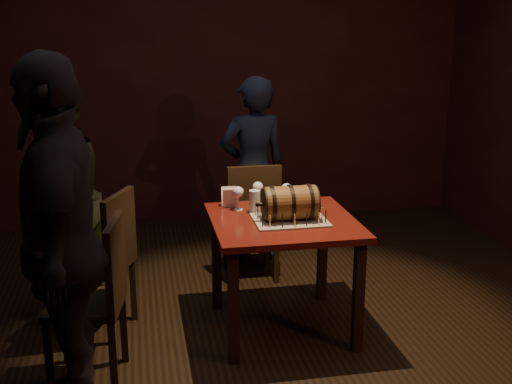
# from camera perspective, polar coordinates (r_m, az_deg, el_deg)

# --- Properties ---
(room_shell) EXTENTS (5.04, 5.04, 2.80)m
(room_shell) POSITION_cam_1_polar(r_m,az_deg,el_deg) (3.76, 0.08, 6.43)
(room_shell) COLOR black
(room_shell) RESTS_ON ground
(pub_table) EXTENTS (0.90, 0.90, 0.75)m
(pub_table) POSITION_cam_1_polar(r_m,az_deg,el_deg) (4.08, 2.41, -3.89)
(pub_table) COLOR #440E0B
(pub_table) RESTS_ON ground
(cake_board) EXTENTS (0.45, 0.35, 0.01)m
(cake_board) POSITION_cam_1_polar(r_m,az_deg,el_deg) (4.01, 3.02, -2.51)
(cake_board) COLOR gray
(cake_board) RESTS_ON pub_table
(barrel_cake) EXTENTS (0.39, 0.23, 0.23)m
(barrel_cake) POSITION_cam_1_polar(r_m,az_deg,el_deg) (3.97, 3.04, -0.97)
(barrel_cake) COLOR brown
(barrel_cake) RESTS_ON cake_board
(birthday_candles) EXTENTS (0.40, 0.30, 0.09)m
(birthday_candles) POSITION_cam_1_polar(r_m,az_deg,el_deg) (3.99, 3.03, -1.87)
(birthday_candles) COLOR #E2CE87
(birthday_candles) RESTS_ON cake_board
(wine_glass_left) EXTENTS (0.07, 0.07, 0.16)m
(wine_glass_left) POSITION_cam_1_polar(r_m,az_deg,el_deg) (4.19, -1.59, -0.09)
(wine_glass_left) COLOR silver
(wine_glass_left) RESTS_ON pub_table
(wine_glass_mid) EXTENTS (0.07, 0.07, 0.16)m
(wine_glass_mid) POSITION_cam_1_polar(r_m,az_deg,el_deg) (4.31, 0.16, 0.36)
(wine_glass_mid) COLOR silver
(wine_glass_mid) RESTS_ON pub_table
(wine_glass_right) EXTENTS (0.07, 0.07, 0.16)m
(wine_glass_right) POSITION_cam_1_polar(r_m,az_deg,el_deg) (4.27, 2.74, 0.20)
(wine_glass_right) COLOR silver
(wine_glass_right) RESTS_ON pub_table
(pint_of_ale) EXTENTS (0.07, 0.07, 0.15)m
(pint_of_ale) POSITION_cam_1_polar(r_m,az_deg,el_deg) (4.15, -0.11, -0.90)
(pint_of_ale) COLOR silver
(pint_of_ale) RESTS_ON pub_table
(menu_card) EXTENTS (0.10, 0.05, 0.13)m
(menu_card) POSITION_cam_1_polar(r_m,az_deg,el_deg) (4.28, -2.37, -0.51)
(menu_card) COLOR white
(menu_card) RESTS_ON pub_table
(chair_back) EXTENTS (0.40, 0.40, 0.93)m
(chair_back) POSITION_cam_1_polar(r_m,az_deg,el_deg) (4.87, -0.35, -2.10)
(chair_back) COLOR black
(chair_back) RESTS_ON ground
(chair_left_rear) EXTENTS (0.53, 0.53, 0.93)m
(chair_left_rear) POSITION_cam_1_polar(r_m,az_deg,el_deg) (4.20, -13.15, -5.45)
(chair_left_rear) COLOR black
(chair_left_rear) RESTS_ON ground
(chair_left_front) EXTENTS (0.46, 0.46, 0.93)m
(chair_left_front) POSITION_cam_1_polar(r_m,az_deg,el_deg) (3.66, -13.79, -8.64)
(chair_left_front) COLOR black
(chair_left_front) RESTS_ON ground
(person_back) EXTENTS (0.60, 0.44, 1.53)m
(person_back) POSITION_cam_1_polar(r_m,az_deg,el_deg) (5.21, -0.25, 1.88)
(person_back) COLOR #192032
(person_back) RESTS_ON ground
(person_left_rear) EXTENTS (0.75, 0.89, 1.62)m
(person_left_rear) POSITION_cam_1_polar(r_m,az_deg,el_deg) (4.43, -17.26, -0.71)
(person_left_rear) COLOR #373B1D
(person_left_rear) RESTS_ON ground
(person_left_front) EXTENTS (0.49, 1.10, 1.85)m
(person_left_front) POSITION_cam_1_polar(r_m,az_deg,el_deg) (3.22, -16.98, -4.58)
(person_left_front) COLOR black
(person_left_front) RESTS_ON ground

